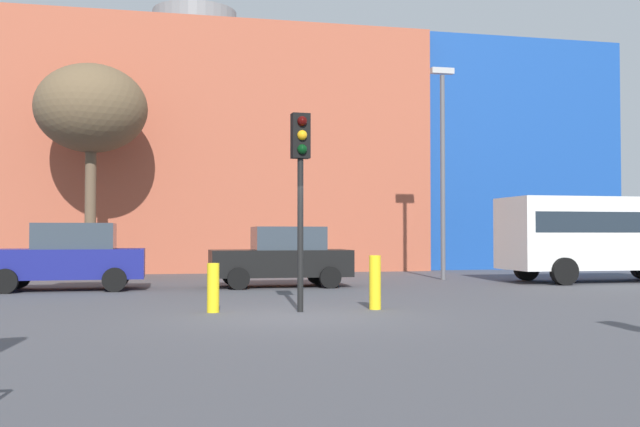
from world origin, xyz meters
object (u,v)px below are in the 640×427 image
(traffic_light_island, at_px, (301,166))
(bollard_yellow_0, at_px, (375,282))
(parked_car_1, at_px, (68,257))
(bare_tree_0, at_px, (91,110))
(bollard_yellow_1, at_px, (213,288))
(parked_car_2, at_px, (282,257))
(white_bus, at_px, (606,232))
(street_lamp, at_px, (443,158))

(traffic_light_island, bearing_deg, bollard_yellow_0, 92.76)
(parked_car_1, distance_m, bare_tree_0, 7.41)
(bare_tree_0, distance_m, bollard_yellow_1, 13.77)
(parked_car_2, height_order, bollard_yellow_1, parked_car_2)
(parked_car_2, relative_size, bollard_yellow_1, 4.20)
(parked_car_1, relative_size, bollard_yellow_0, 3.86)
(parked_car_1, distance_m, bollard_yellow_0, 9.65)
(parked_car_2, bearing_deg, bollard_yellow_1, 69.68)
(white_bus, height_order, bollard_yellow_0, white_bus)
(parked_car_2, xyz_separation_m, street_lamp, (5.92, 2.21, 3.27))
(traffic_light_island, bearing_deg, parked_car_1, -146.96)
(parked_car_1, bearing_deg, parked_car_2, 180.00)
(parked_car_2, bearing_deg, street_lamp, -159.58)
(bollard_yellow_0, distance_m, bollard_yellow_1, 3.30)
(traffic_light_island, bearing_deg, street_lamp, 140.26)
(bollard_yellow_1, bearing_deg, bare_tree_0, 105.68)
(parked_car_1, relative_size, parked_car_2, 1.05)
(white_bus, height_order, bare_tree_0, bare_tree_0)
(parked_car_2, xyz_separation_m, bollard_yellow_1, (-2.49, -6.71, -0.39))
(white_bus, height_order, traffic_light_island, traffic_light_island)
(white_bus, xyz_separation_m, traffic_light_island, (-11.45, -7.01, 1.29))
(bare_tree_0, bearing_deg, bollard_yellow_1, -74.32)
(bollard_yellow_0, relative_size, street_lamp, 0.15)
(parked_car_2, xyz_separation_m, traffic_light_island, (-0.78, -7.00, 2.03))
(white_bus, relative_size, bollard_yellow_1, 7.01)
(parked_car_1, height_order, street_lamp, street_lamp)
(white_bus, bearing_deg, bollard_yellow_0, 34.69)
(bare_tree_0, distance_m, bollard_yellow_0, 15.00)
(parked_car_1, xyz_separation_m, white_bus, (16.68, 0.00, 0.70))
(parked_car_2, distance_m, bollard_yellow_0, 6.88)
(bollard_yellow_1, xyz_separation_m, street_lamp, (8.41, 8.92, 3.66))
(parked_car_1, distance_m, bollard_yellow_1, 7.59)
(bare_tree_0, bearing_deg, white_bus, -18.24)
(parked_car_2, distance_m, bollard_yellow_1, 7.17)
(traffic_light_island, xyz_separation_m, bollard_yellow_1, (-1.70, 0.29, -2.42))
(street_lamp, bearing_deg, bollard_yellow_0, -119.53)
(traffic_light_island, xyz_separation_m, bollard_yellow_0, (1.59, 0.18, -2.36))
(street_lamp, bearing_deg, traffic_light_island, -126.07)
(white_bus, relative_size, street_lamp, 0.94)
(traffic_light_island, distance_m, street_lamp, 11.46)
(parked_car_1, relative_size, traffic_light_island, 1.08)
(parked_car_2, bearing_deg, traffic_light_island, 83.62)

